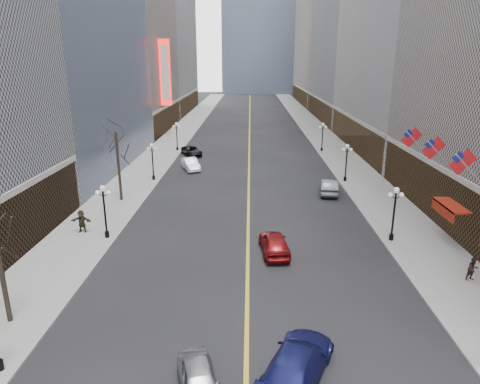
{
  "coord_description": "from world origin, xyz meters",
  "views": [
    {
      "loc": [
        0.1,
        -2.78,
        14.37
      ],
      "look_at": [
        -0.33,
        15.45,
        8.71
      ],
      "focal_mm": 32.0,
      "sensor_mm": 36.0,
      "label": 1
    }
  ],
  "objects_px": {
    "streetlamp_east_1": "(394,208)",
    "car_sb_far": "(329,186)",
    "streetlamp_west_1": "(104,206)",
    "car_sb_near": "(298,363)",
    "car_nb_near": "(199,381)",
    "streetlamp_west_2": "(152,158)",
    "car_sb_mid": "(274,243)",
    "streetlamp_east_3": "(323,134)",
    "streetlamp_west_3": "(177,133)",
    "car_nb_far": "(192,151)",
    "car_nb_mid": "(191,164)",
    "streetlamp_east_2": "(347,159)"
  },
  "relations": [
    {
      "from": "streetlamp_east_1",
      "to": "car_sb_far",
      "type": "distance_m",
      "value": 13.62
    },
    {
      "from": "streetlamp_west_1",
      "to": "car_sb_near",
      "type": "bearing_deg",
      "value": -48.55
    },
    {
      "from": "car_nb_near",
      "to": "car_sb_far",
      "type": "bearing_deg",
      "value": 54.13
    },
    {
      "from": "streetlamp_west_1",
      "to": "car_sb_far",
      "type": "bearing_deg",
      "value": 32.35
    },
    {
      "from": "streetlamp_west_1",
      "to": "streetlamp_west_2",
      "type": "bearing_deg",
      "value": 90.0
    },
    {
      "from": "car_sb_mid",
      "to": "car_sb_far",
      "type": "distance_m",
      "value": 17.08
    },
    {
      "from": "streetlamp_east_3",
      "to": "streetlamp_west_3",
      "type": "distance_m",
      "value": 23.6
    },
    {
      "from": "car_sb_near",
      "to": "streetlamp_west_2",
      "type": "bearing_deg",
      "value": -43.67
    },
    {
      "from": "streetlamp_west_1",
      "to": "car_nb_far",
      "type": "height_order",
      "value": "streetlamp_west_1"
    },
    {
      "from": "streetlamp_east_3",
      "to": "car_nb_mid",
      "type": "height_order",
      "value": "streetlamp_east_3"
    },
    {
      "from": "car_nb_far",
      "to": "car_sb_mid",
      "type": "relative_size",
      "value": 1.05
    },
    {
      "from": "streetlamp_west_3",
      "to": "car_sb_near",
      "type": "height_order",
      "value": "streetlamp_west_3"
    },
    {
      "from": "car_nb_near",
      "to": "car_sb_near",
      "type": "xyz_separation_m",
      "value": [
        4.48,
        1.15,
        0.15
      ]
    },
    {
      "from": "car_nb_mid",
      "to": "car_sb_mid",
      "type": "xyz_separation_m",
      "value": [
        9.99,
        -26.08,
        0.05
      ]
    },
    {
      "from": "car_nb_near",
      "to": "streetlamp_east_2",
      "type": "bearing_deg",
      "value": 52.65
    },
    {
      "from": "streetlamp_west_1",
      "to": "car_sb_far",
      "type": "height_order",
      "value": "streetlamp_west_1"
    },
    {
      "from": "streetlamp_east_3",
      "to": "streetlamp_west_3",
      "type": "height_order",
      "value": "same"
    },
    {
      "from": "car_sb_near",
      "to": "streetlamp_east_1",
      "type": "bearing_deg",
      "value": -96.63
    },
    {
      "from": "car_nb_mid",
      "to": "car_sb_far",
      "type": "height_order",
      "value": "car_sb_far"
    },
    {
      "from": "streetlamp_east_1",
      "to": "car_nb_near",
      "type": "bearing_deg",
      "value": -128.88
    },
    {
      "from": "streetlamp_west_2",
      "to": "car_nb_near",
      "type": "bearing_deg",
      "value": -74.57
    },
    {
      "from": "car_nb_mid",
      "to": "car_sb_near",
      "type": "height_order",
      "value": "car_sb_near"
    },
    {
      "from": "car_nb_near",
      "to": "car_sb_near",
      "type": "relative_size",
      "value": 0.7
    },
    {
      "from": "streetlamp_east_1",
      "to": "car_sb_mid",
      "type": "xyz_separation_m",
      "value": [
        -9.76,
        -2.43,
        -2.06
      ]
    },
    {
      "from": "streetlamp_west_1",
      "to": "streetlamp_west_2",
      "type": "distance_m",
      "value": 18.0
    },
    {
      "from": "streetlamp_east_2",
      "to": "car_sb_near",
      "type": "height_order",
      "value": "streetlamp_east_2"
    },
    {
      "from": "car_nb_mid",
      "to": "car_sb_far",
      "type": "distance_m",
      "value": 19.92
    },
    {
      "from": "streetlamp_east_2",
      "to": "car_nb_mid",
      "type": "relative_size",
      "value": 0.93
    },
    {
      "from": "streetlamp_west_1",
      "to": "streetlamp_east_2",
      "type": "bearing_deg",
      "value": 37.33
    },
    {
      "from": "streetlamp_east_1",
      "to": "streetlamp_east_2",
      "type": "bearing_deg",
      "value": 90.0
    },
    {
      "from": "car_sb_mid",
      "to": "streetlamp_west_2",
      "type": "bearing_deg",
      "value": -61.98
    },
    {
      "from": "car_sb_far",
      "to": "car_nb_mid",
      "type": "bearing_deg",
      "value": -22.67
    },
    {
      "from": "car_sb_far",
      "to": "car_sb_near",
      "type": "bearing_deg",
      "value": 86.32
    },
    {
      "from": "streetlamp_east_2",
      "to": "streetlamp_west_2",
      "type": "height_order",
      "value": "same"
    },
    {
      "from": "car_nb_near",
      "to": "car_nb_mid",
      "type": "xyz_separation_m",
      "value": [
        -5.87,
        40.86,
        0.08
      ]
    },
    {
      "from": "car_sb_mid",
      "to": "car_sb_near",
      "type": "bearing_deg",
      "value": 85.4
    },
    {
      "from": "streetlamp_east_1",
      "to": "streetlamp_east_3",
      "type": "xyz_separation_m",
      "value": [
        0.0,
        36.0,
        0.0
      ]
    },
    {
      "from": "streetlamp_west_3",
      "to": "car_nb_near",
      "type": "xyz_separation_m",
      "value": [
        9.72,
        -53.22,
        -2.19
      ]
    },
    {
      "from": "streetlamp_east_2",
      "to": "car_nb_mid",
      "type": "height_order",
      "value": "streetlamp_east_2"
    },
    {
      "from": "streetlamp_east_2",
      "to": "car_sb_mid",
      "type": "distance_m",
      "value": 22.73
    },
    {
      "from": "streetlamp_west_2",
      "to": "car_nb_mid",
      "type": "relative_size",
      "value": 0.93
    },
    {
      "from": "streetlamp_east_3",
      "to": "car_nb_mid",
      "type": "xyz_separation_m",
      "value": [
        -19.75,
        -12.35,
        -2.1
      ]
    },
    {
      "from": "streetlamp_east_2",
      "to": "car_nb_mid",
      "type": "bearing_deg",
      "value": 164.04
    },
    {
      "from": "streetlamp_west_2",
      "to": "car_nb_far",
      "type": "xyz_separation_m",
      "value": [
        2.8,
        14.7,
        -2.18
      ]
    },
    {
      "from": "car_sb_mid",
      "to": "streetlamp_east_1",
      "type": "bearing_deg",
      "value": -172.12
    },
    {
      "from": "streetlamp_west_2",
      "to": "car_sb_far",
      "type": "xyz_separation_m",
      "value": [
        20.8,
        -4.83,
        -2.04
      ]
    },
    {
      "from": "streetlamp_east_2",
      "to": "car_sb_mid",
      "type": "bearing_deg",
      "value": -115.54
    },
    {
      "from": "streetlamp_east_1",
      "to": "streetlamp_west_3",
      "type": "distance_m",
      "value": 43.05
    },
    {
      "from": "streetlamp_west_2",
      "to": "car_nb_mid",
      "type": "height_order",
      "value": "streetlamp_west_2"
    },
    {
      "from": "streetlamp_east_1",
      "to": "car_sb_mid",
      "type": "distance_m",
      "value": 10.27
    }
  ]
}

